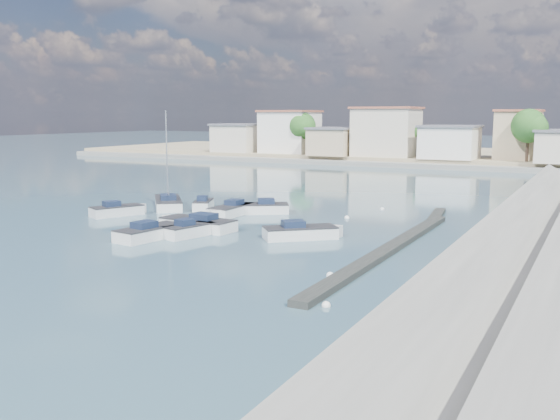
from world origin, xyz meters
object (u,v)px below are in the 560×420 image
motorboat_c (195,224)px  motorboat_b (192,231)px  motorboat_e (119,211)px  sailboat (168,203)px  motorboat_g (230,211)px  motorboat_h (304,233)px  motorboat_d (258,209)px  motorboat_a (153,233)px  motorboat_f (204,205)px

motorboat_c → motorboat_b: bearing=-59.5°
motorboat_e → sailboat: size_ratio=0.53×
motorboat_e → motorboat_g: bearing=26.6°
motorboat_c → motorboat_h: same height
sailboat → motorboat_d: bearing=4.1°
motorboat_c → motorboat_e: 9.73m
motorboat_g → motorboat_h: (9.74, -5.95, -0.00)m
motorboat_b → motorboat_h: same height
motorboat_a → motorboat_g: same height
motorboat_c → motorboat_d: (0.35, 8.84, -0.00)m
sailboat → motorboat_a: bearing=-56.3°
motorboat_c → motorboat_d: same height
motorboat_b → motorboat_h: (7.36, 2.85, 0.00)m
motorboat_d → motorboat_f: 5.47m
motorboat_d → motorboat_e: bearing=-146.7°
motorboat_b → motorboat_f: bearing=120.6°
motorboat_b → sailboat: sailboat is taller
motorboat_a → motorboat_b: 2.67m
motorboat_b → motorboat_d: size_ratio=0.87×
motorboat_b → sailboat: bearing=134.1°
motorboat_a → motorboat_e: bearing=143.7°
motorboat_f → motorboat_h: bearing=-30.1°
motorboat_a → motorboat_g: size_ratio=1.04×
motorboat_a → motorboat_f: (-4.51, 12.71, -0.00)m
motorboat_d → motorboat_e: (-9.77, -6.41, 0.00)m
motorboat_d → motorboat_g: bearing=-122.6°
motorboat_e → motorboat_g: 9.33m
motorboat_a → motorboat_h: same height
motorboat_h → motorboat_a: bearing=-153.0°
motorboat_b → motorboat_c: bearing=120.5°
motorboat_c → sailboat: (-8.77, 8.18, 0.03)m
motorboat_b → motorboat_g: bearing=105.1°
motorboat_e → motorboat_g: (8.34, 4.18, 0.00)m
motorboat_b → motorboat_e: same height
motorboat_a → sailboat: bearing=123.7°
motorboat_h → motorboat_c: bearing=-175.7°
motorboat_c → motorboat_h: (8.65, 0.66, -0.00)m
motorboat_b → motorboat_e: size_ratio=0.94×
motorboat_a → motorboat_b: same height
motorboat_b → motorboat_e: bearing=156.7°
motorboat_a → motorboat_f: 13.49m
sailboat → motorboat_b: bearing=-45.9°
motorboat_e → motorboat_g: same height
motorboat_h → motorboat_d: bearing=135.4°
motorboat_c → motorboat_d: 8.84m
motorboat_a → sailboat: 14.71m
motorboat_g → motorboat_h: size_ratio=1.09×
motorboat_f → motorboat_h: 15.93m
motorboat_d → motorboat_c: bearing=-92.2°
motorboat_b → motorboat_f: size_ratio=1.15×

